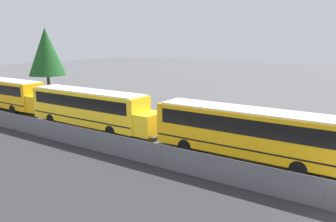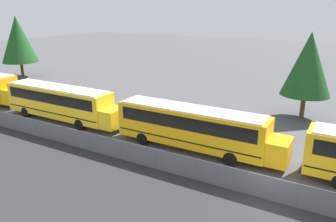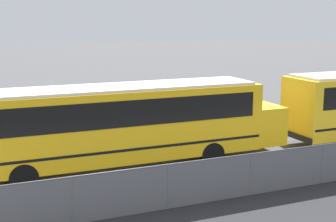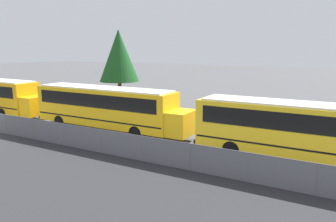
# 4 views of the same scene
# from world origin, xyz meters

# --- Properties ---
(school_bus_4) EXTENTS (13.36, 2.46, 3.35)m
(school_bus_4) POSITION_xyz_m (7.46, 4.39, 1.99)
(school_bus_4) COLOR yellow
(school_bus_4) RESTS_ON ground_plane
(school_bus_5) EXTENTS (13.36, 2.46, 3.35)m
(school_bus_5) POSITION_xyz_m (21.73, 4.09, 1.99)
(school_bus_5) COLOR yellow
(school_bus_5) RESTS_ON ground_plane
(tree_0) EXTENTS (4.67, 4.67, 8.42)m
(tree_0) POSITION_xyz_m (-0.69, 16.51, 5.37)
(tree_0) COLOR #51381E
(tree_0) RESTS_ON ground_plane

